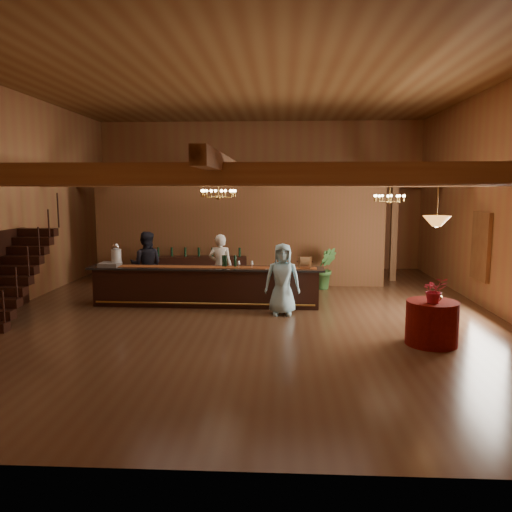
{
  "coord_description": "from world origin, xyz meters",
  "views": [
    {
      "loc": [
        0.84,
        -11.96,
        3.0
      ],
      "look_at": [
        0.2,
        0.41,
        1.34
      ],
      "focal_mm": 35.0,
      "sensor_mm": 36.0,
      "label": 1
    }
  ],
  "objects_px": {
    "chandelier_left": "(218,193)",
    "chandelier_right": "(390,198)",
    "raffle_drum": "(305,262)",
    "floor_plant": "(325,268)",
    "pendant_lamp": "(437,221)",
    "tasting_bar": "(206,286)",
    "staff_second": "(146,265)",
    "round_table": "(432,323)",
    "bartender": "(220,267)",
    "backbar_shelf": "(192,271)",
    "beverage_dispenser": "(116,255)",
    "guest": "(282,279)"
  },
  "relations": [
    {
      "from": "raffle_drum",
      "to": "backbar_shelf",
      "type": "xyz_separation_m",
      "value": [
        -3.34,
        2.64,
        -0.72
      ]
    },
    {
      "from": "beverage_dispenser",
      "to": "raffle_drum",
      "type": "distance_m",
      "value": 4.89
    },
    {
      "from": "staff_second",
      "to": "floor_plant",
      "type": "xyz_separation_m",
      "value": [
        5.04,
        1.52,
        -0.29
      ]
    },
    {
      "from": "beverage_dispenser",
      "to": "pendant_lamp",
      "type": "xyz_separation_m",
      "value": [
        7.23,
        -3.1,
        1.11
      ]
    },
    {
      "from": "chandelier_left",
      "to": "bartender",
      "type": "relative_size",
      "value": 0.45
    },
    {
      "from": "raffle_drum",
      "to": "chandelier_left",
      "type": "height_order",
      "value": "chandelier_left"
    },
    {
      "from": "tasting_bar",
      "to": "beverage_dispenser",
      "type": "bearing_deg",
      "value": 178.8
    },
    {
      "from": "beverage_dispenser",
      "to": "guest",
      "type": "distance_m",
      "value": 4.44
    },
    {
      "from": "beverage_dispenser",
      "to": "bartender",
      "type": "xyz_separation_m",
      "value": [
        2.64,
        0.74,
        -0.4
      ]
    },
    {
      "from": "chandelier_right",
      "to": "chandelier_left",
      "type": "bearing_deg",
      "value": -157.76
    },
    {
      "from": "tasting_bar",
      "to": "bartender",
      "type": "xyz_separation_m",
      "value": [
        0.28,
        0.84,
        0.38
      ]
    },
    {
      "from": "pendant_lamp",
      "to": "tasting_bar",
      "type": "bearing_deg",
      "value": 148.34
    },
    {
      "from": "round_table",
      "to": "floor_plant",
      "type": "bearing_deg",
      "value": 106.72
    },
    {
      "from": "backbar_shelf",
      "to": "chandelier_left",
      "type": "bearing_deg",
      "value": -76.28
    },
    {
      "from": "staff_second",
      "to": "raffle_drum",
      "type": "bearing_deg",
      "value": 163.39
    },
    {
      "from": "staff_second",
      "to": "bartender",
      "type": "bearing_deg",
      "value": 175.37
    },
    {
      "from": "chandelier_right",
      "to": "guest",
      "type": "distance_m",
      "value": 3.73
    },
    {
      "from": "beverage_dispenser",
      "to": "backbar_shelf",
      "type": "height_order",
      "value": "beverage_dispenser"
    },
    {
      "from": "tasting_bar",
      "to": "pendant_lamp",
      "type": "height_order",
      "value": "pendant_lamp"
    },
    {
      "from": "raffle_drum",
      "to": "floor_plant",
      "type": "xyz_separation_m",
      "value": [
        0.72,
        2.48,
        -0.55
      ]
    },
    {
      "from": "tasting_bar",
      "to": "chandelier_right",
      "type": "height_order",
      "value": "chandelier_right"
    },
    {
      "from": "round_table",
      "to": "pendant_lamp",
      "type": "height_order",
      "value": "pendant_lamp"
    },
    {
      "from": "raffle_drum",
      "to": "chandelier_left",
      "type": "relative_size",
      "value": 0.42
    },
    {
      "from": "pendant_lamp",
      "to": "floor_plant",
      "type": "height_order",
      "value": "pendant_lamp"
    },
    {
      "from": "guest",
      "to": "chandelier_right",
      "type": "bearing_deg",
      "value": 29.44
    },
    {
      "from": "bartender",
      "to": "floor_plant",
      "type": "height_order",
      "value": "bartender"
    },
    {
      "from": "raffle_drum",
      "to": "staff_second",
      "type": "bearing_deg",
      "value": 167.5
    },
    {
      "from": "staff_second",
      "to": "guest",
      "type": "distance_m",
      "value": 4.11
    },
    {
      "from": "raffle_drum",
      "to": "round_table",
      "type": "distance_m",
      "value": 3.8
    },
    {
      "from": "chandelier_left",
      "to": "floor_plant",
      "type": "distance_m",
      "value": 4.93
    },
    {
      "from": "staff_second",
      "to": "chandelier_left",
      "type": "bearing_deg",
      "value": 136.52
    },
    {
      "from": "raffle_drum",
      "to": "guest",
      "type": "height_order",
      "value": "guest"
    },
    {
      "from": "tasting_bar",
      "to": "chandelier_left",
      "type": "distance_m",
      "value": 2.64
    },
    {
      "from": "tasting_bar",
      "to": "chandelier_left",
      "type": "height_order",
      "value": "chandelier_left"
    },
    {
      "from": "round_table",
      "to": "bartender",
      "type": "xyz_separation_m",
      "value": [
        -4.59,
        3.84,
        0.47
      ]
    },
    {
      "from": "chandelier_left",
      "to": "chandelier_right",
      "type": "xyz_separation_m",
      "value": [
        4.29,
        1.75,
        -0.14
      ]
    },
    {
      "from": "pendant_lamp",
      "to": "staff_second",
      "type": "bearing_deg",
      "value": 149.88
    },
    {
      "from": "pendant_lamp",
      "to": "staff_second",
      "type": "height_order",
      "value": "pendant_lamp"
    },
    {
      "from": "chandelier_right",
      "to": "bartender",
      "type": "bearing_deg",
      "value": 178.93
    },
    {
      "from": "chandelier_right",
      "to": "pendant_lamp",
      "type": "distance_m",
      "value": 3.78
    },
    {
      "from": "beverage_dispenser",
      "to": "floor_plant",
      "type": "distance_m",
      "value": 6.09
    },
    {
      "from": "round_table",
      "to": "chandelier_left",
      "type": "height_order",
      "value": "chandelier_left"
    },
    {
      "from": "beverage_dispenser",
      "to": "backbar_shelf",
      "type": "relative_size",
      "value": 0.18
    },
    {
      "from": "pendant_lamp",
      "to": "floor_plant",
      "type": "bearing_deg",
      "value": 106.72
    },
    {
      "from": "beverage_dispenser",
      "to": "staff_second",
      "type": "xyz_separation_m",
      "value": [
        0.57,
        0.76,
        -0.37
      ]
    },
    {
      "from": "tasting_bar",
      "to": "pendant_lamp",
      "type": "distance_m",
      "value": 6.02
    },
    {
      "from": "raffle_drum",
      "to": "round_table",
      "type": "xyz_separation_m",
      "value": [
        2.34,
        -2.9,
        -0.76
      ]
    },
    {
      "from": "bartender",
      "to": "backbar_shelf",
      "type": "bearing_deg",
      "value": -54.46
    },
    {
      "from": "tasting_bar",
      "to": "backbar_shelf",
      "type": "distance_m",
      "value": 2.67
    },
    {
      "from": "round_table",
      "to": "bartender",
      "type": "relative_size",
      "value": 0.55
    }
  ]
}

